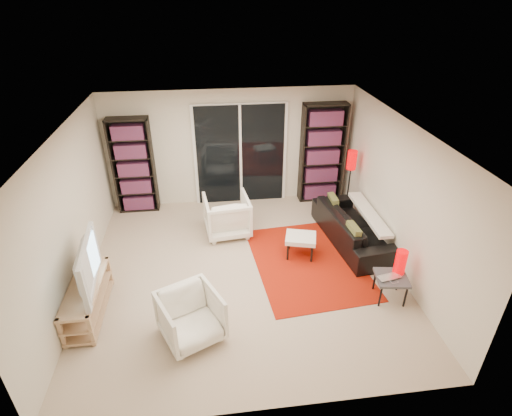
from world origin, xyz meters
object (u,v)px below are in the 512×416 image
object	(u,v)px
tv_stand	(88,299)
ottoman	(301,239)
armchair_back	(227,215)
side_table	(391,279)
armchair_front	(191,317)
floor_lamp	(351,167)
sofa	(353,227)
bookshelf_right	(322,154)
bookshelf_left	(134,166)

from	to	relation	value
tv_stand	ottoman	bearing A→B (deg)	16.61
armchair_back	side_table	size ratio (longest dim) A/B	1.60
armchair_front	floor_lamp	size ratio (longest dim) A/B	0.55
tv_stand	sofa	size ratio (longest dim) A/B	0.65
bookshelf_right	tv_stand	xyz separation A→B (m)	(-4.18, -3.02, -0.79)
bookshelf_right	ottoman	xyz separation A→B (m)	(-0.88, -2.04, -0.71)
bookshelf_right	sofa	distance (m)	1.88
bookshelf_right	tv_stand	distance (m)	5.22
side_table	sofa	bearing A→B (deg)	91.71
armchair_front	side_table	size ratio (longest dim) A/B	1.47
bookshelf_left	floor_lamp	xyz separation A→B (m)	(4.23, -0.72, 0.07)
bookshelf_left	floor_lamp	world-z (taller)	bookshelf_left
bookshelf_right	tv_stand	size ratio (longest dim) A/B	1.59
side_table	bookshelf_right	bearing A→B (deg)	93.60
bookshelf_right	ottoman	bearing A→B (deg)	-113.34
sofa	ottoman	bearing A→B (deg)	100.54
armchair_front	floor_lamp	xyz separation A→B (m)	(3.10, 2.93, 0.70)
bookshelf_left	side_table	world-z (taller)	bookshelf_left
bookshelf_right	tv_stand	world-z (taller)	bookshelf_right
bookshelf_left	side_table	xyz separation A→B (m)	(4.06, -3.26, -0.62)
tv_stand	side_table	bearing A→B (deg)	-3.14
bookshelf_left	sofa	bearing A→B (deg)	-23.15
armchair_back	ottoman	distance (m)	1.50
armchair_front	ottoman	world-z (taller)	armchair_front
bookshelf_left	sofa	xyz separation A→B (m)	(4.01, -1.71, -0.68)
sofa	ottoman	distance (m)	1.09
bookshelf_right	floor_lamp	size ratio (longest dim) A/B	1.54
floor_lamp	side_table	bearing A→B (deg)	-93.92
tv_stand	side_table	size ratio (longest dim) A/B	2.56
bookshelf_left	tv_stand	distance (m)	3.12
bookshelf_left	bookshelf_right	size ratio (longest dim) A/B	0.93
tv_stand	armchair_front	distance (m)	1.59
side_table	bookshelf_left	bearing A→B (deg)	141.17
tv_stand	armchair_front	size ratio (longest dim) A/B	1.75
floor_lamp	bookshelf_right	bearing A→B (deg)	117.86
floor_lamp	ottoman	bearing A→B (deg)	-133.61
armchair_back	ottoman	world-z (taller)	armchair_back
sofa	armchair_back	distance (m)	2.31
sofa	tv_stand	bearing A→B (deg)	99.92
side_table	armchair_front	bearing A→B (deg)	-172.51
bookshelf_right	tv_stand	bearing A→B (deg)	-144.10
bookshelf_left	armchair_front	xyz separation A→B (m)	(1.13, -3.65, -0.63)
tv_stand	bookshelf_left	bearing A→B (deg)	83.82
armchair_back	floor_lamp	size ratio (longest dim) A/B	0.61
bookshelf_right	armchair_front	distance (m)	4.60
bookshelf_right	side_table	bearing A→B (deg)	-86.40
tv_stand	armchair_back	xyz separation A→B (m)	(2.09, 1.88, 0.11)
bookshelf_left	side_table	distance (m)	5.24
sofa	armchair_back	xyz separation A→B (m)	(-2.24, 0.57, 0.08)
armchair_back	bookshelf_right	bearing A→B (deg)	-157.51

